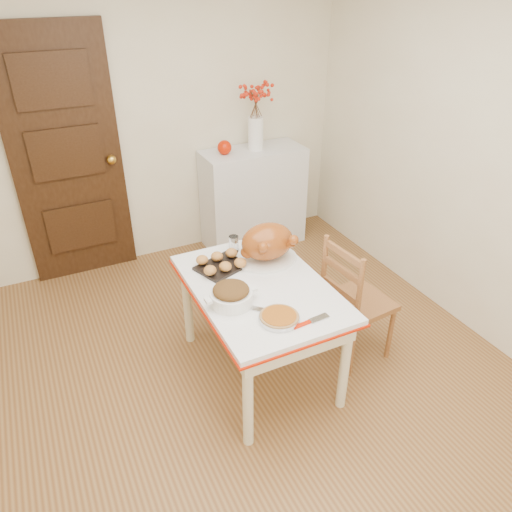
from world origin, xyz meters
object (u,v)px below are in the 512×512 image
chair_oak (358,299)px  pumpkin_pie (279,317)px  sideboard (253,198)px  kitchen_table (259,330)px  turkey_platter (267,243)px

chair_oak → pumpkin_pie: chair_oak is taller
sideboard → pumpkin_pie: bearing=-112.0°
kitchen_table → chair_oak: bearing=-10.3°
chair_oak → turkey_platter: turkey_platter is taller
pumpkin_pie → kitchen_table: bearing=81.0°
kitchen_table → turkey_platter: turkey_platter is taller
kitchen_table → pumpkin_pie: (-0.06, -0.36, 0.37)m
chair_oak → pumpkin_pie: size_ratio=4.01×
sideboard → kitchen_table: size_ratio=0.81×
pumpkin_pie → turkey_platter: bearing=68.8°
kitchen_table → chair_oak: 0.69m
chair_oak → turkey_platter: size_ratio=2.22×
kitchen_table → chair_oak: size_ratio=1.28×
turkey_platter → chair_oak: bearing=-35.0°
turkey_platter → pumpkin_pie: turkey_platter is taller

